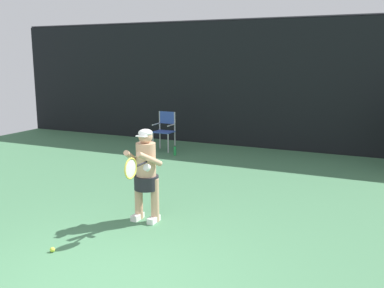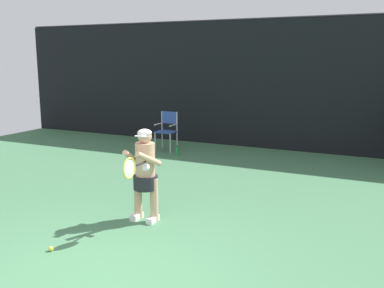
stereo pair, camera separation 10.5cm
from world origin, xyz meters
TOP-DOWN VIEW (x-y plane):
  - backdrop_screen at (0.00, 8.50)m, footprint 18.00×0.12m
  - umpire_chair at (-2.90, 7.01)m, footprint 0.52×0.44m
  - water_bottle at (-2.35, 6.53)m, footprint 0.07×0.07m
  - tennis_player at (-0.61, 2.10)m, footprint 0.54×0.61m
  - tennis_racket at (-0.47, 1.47)m, footprint 0.03×0.60m
  - tennis_ball_loose at (-1.16, 0.54)m, footprint 0.07×0.07m

SIDE VIEW (x-z plane):
  - tennis_ball_loose at x=-1.16m, z-range 0.00..0.07m
  - water_bottle at x=-2.35m, z-range -0.01..0.26m
  - umpire_chair at x=-2.90m, z-range 0.08..1.16m
  - tennis_player at x=-0.61m, z-range 0.07..1.55m
  - tennis_racket at x=-0.47m, z-range 0.86..1.18m
  - backdrop_screen at x=0.00m, z-range -0.02..3.64m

